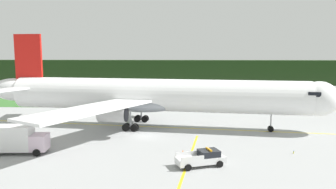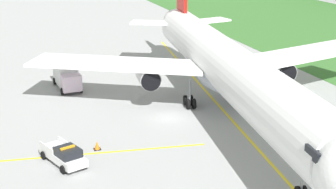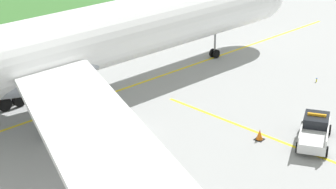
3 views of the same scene
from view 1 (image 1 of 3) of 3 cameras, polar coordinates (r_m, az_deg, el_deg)
ground at (r=50.55m, az=-4.03°, el=-7.17°), size 320.00×320.00×0.00m
grass_verge at (r=97.67m, az=-0.64°, el=-0.06°), size 320.00×46.86×0.04m
distant_tree_line at (r=129.40m, az=0.24°, el=3.86°), size 288.00×6.38×9.41m
taxiway_centerline_main at (r=56.50m, az=-2.07°, el=-5.59°), size 78.26×10.14×0.01m
taxiway_centerline_spur at (r=38.59m, az=3.33°, el=-11.83°), size 3.53×25.71×0.01m
airliner at (r=55.67m, az=-2.68°, el=-0.20°), size 59.37×44.13×15.77m
ops_pickup_truck at (r=37.78m, az=5.94°, el=-10.84°), size 5.81×3.73×1.94m
catering_truck at (r=45.70m, az=-24.33°, el=-6.99°), size 6.74×3.10×3.72m
apron_cone at (r=41.08m, az=2.57°, el=-10.03°), size 0.67×0.67×0.83m
taxiway_edge_light_east at (r=44.97m, az=20.80°, el=-9.22°), size 0.12×0.12×0.39m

